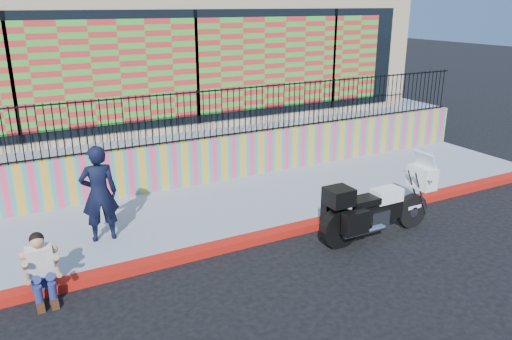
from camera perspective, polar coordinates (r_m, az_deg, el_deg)
ground at (r=9.99m, az=2.73°, el=-7.56°), size 90.00×90.00×0.00m
red_curb at (r=9.95m, az=2.74°, el=-7.17°), size 16.00×0.30×0.15m
sidewalk at (r=11.28m, az=-1.56°, el=-3.96°), size 16.00×3.00×0.15m
mural_wall at (r=12.43m, az=-4.89°, el=1.21°), size 16.00×0.20×1.10m
metal_fence at (r=12.14m, az=-5.04°, el=6.40°), size 15.80×0.04×1.20m
elevated_platform at (r=17.11m, az=-11.74°, el=5.45°), size 16.00×10.00×1.25m
storefront_building at (r=16.52m, az=-12.12°, el=14.19°), size 14.00×8.06×4.00m
police_motorcycle at (r=9.97m, az=13.57°, el=-3.96°), size 2.54×0.84×1.58m
police_officer at (r=9.61m, az=-17.50°, el=-2.58°), size 0.70×0.49×1.84m
seated_man at (r=8.47m, az=-23.24°, el=-10.86°), size 0.54×0.71×1.06m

